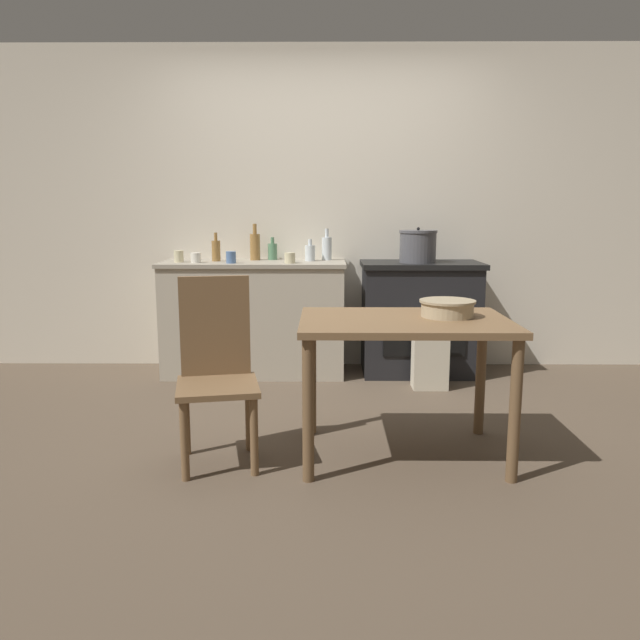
# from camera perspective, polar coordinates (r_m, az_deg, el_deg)

# --- Properties ---
(ground_plane) EXTENTS (14.00, 14.00, 0.00)m
(ground_plane) POSITION_cam_1_polar(r_m,az_deg,el_deg) (3.76, -0.06, -9.79)
(ground_plane) COLOR brown
(wall_back) EXTENTS (8.00, 0.07, 2.55)m
(wall_back) POSITION_cam_1_polar(r_m,az_deg,el_deg) (5.12, 0.12, 10.03)
(wall_back) COLOR beige
(wall_back) RESTS_ON ground_plane
(counter_cabinet) EXTENTS (1.42, 0.58, 0.88)m
(counter_cabinet) POSITION_cam_1_polar(r_m,az_deg,el_deg) (4.92, -6.00, 0.22)
(counter_cabinet) COLOR #B2A893
(counter_cabinet) RESTS_ON ground_plane
(stove) EXTENTS (0.92, 0.57, 0.88)m
(stove) POSITION_cam_1_polar(r_m,az_deg,el_deg) (4.95, 9.09, 0.21)
(stove) COLOR black
(stove) RESTS_ON ground_plane
(work_table) EXTENTS (1.06, 0.75, 0.73)m
(work_table) POSITION_cam_1_polar(r_m,az_deg,el_deg) (3.22, 7.70, -1.71)
(work_table) COLOR brown
(work_table) RESTS_ON ground_plane
(chair) EXTENTS (0.47, 0.47, 0.94)m
(chair) POSITION_cam_1_polar(r_m,az_deg,el_deg) (3.22, -9.43, -4.31)
(chair) COLOR brown
(chair) RESTS_ON ground_plane
(flour_sack) EXTENTS (0.25, 0.18, 0.41)m
(flour_sack) POSITION_cam_1_polar(r_m,az_deg,el_deg) (4.57, 10.02, -3.63)
(flour_sack) COLOR beige
(flour_sack) RESTS_ON ground_plane
(stock_pot) EXTENTS (0.29, 0.29, 0.27)m
(stock_pot) POSITION_cam_1_polar(r_m,az_deg,el_deg) (4.83, 8.94, 6.67)
(stock_pot) COLOR #4C4C51
(stock_pot) RESTS_ON stove
(mixing_bowl_large) EXTENTS (0.29, 0.29, 0.09)m
(mixing_bowl_large) POSITION_cam_1_polar(r_m,az_deg,el_deg) (3.29, 11.57, 1.13)
(mixing_bowl_large) COLOR tan
(mixing_bowl_large) RESTS_ON work_table
(bottle_far_left) EXTENTS (0.08, 0.08, 0.29)m
(bottle_far_left) POSITION_cam_1_polar(r_m,az_deg,el_deg) (5.00, -5.96, 6.74)
(bottle_far_left) COLOR olive
(bottle_far_left) RESTS_ON counter_cabinet
(bottle_left) EXTENTS (0.08, 0.08, 0.17)m
(bottle_left) POSITION_cam_1_polar(r_m,az_deg,el_deg) (4.89, -0.91, 6.18)
(bottle_left) COLOR silver
(bottle_left) RESTS_ON counter_cabinet
(bottle_mid_left) EXTENTS (0.08, 0.08, 0.25)m
(bottle_mid_left) POSITION_cam_1_polar(r_m,az_deg,el_deg) (4.97, 0.62, 6.61)
(bottle_mid_left) COLOR silver
(bottle_mid_left) RESTS_ON counter_cabinet
(bottle_center_left) EXTENTS (0.07, 0.07, 0.22)m
(bottle_center_left) POSITION_cam_1_polar(r_m,az_deg,el_deg) (4.93, -9.48, 6.32)
(bottle_center_left) COLOR olive
(bottle_center_left) RESTS_ON counter_cabinet
(bottle_center) EXTENTS (0.07, 0.07, 0.18)m
(bottle_center) POSITION_cam_1_polar(r_m,az_deg,el_deg) (5.02, -4.36, 6.31)
(bottle_center) COLOR #517F5B
(bottle_center) RESTS_ON counter_cabinet
(cup_center_right) EXTENTS (0.07, 0.07, 0.09)m
(cup_center_right) POSITION_cam_1_polar(r_m,az_deg,el_deg) (4.89, -12.79, 5.70)
(cup_center_right) COLOR beige
(cup_center_right) RESTS_ON counter_cabinet
(cup_mid_right) EXTENTS (0.08, 0.08, 0.08)m
(cup_mid_right) POSITION_cam_1_polar(r_m,az_deg,el_deg) (4.69, -2.77, 5.69)
(cup_mid_right) COLOR beige
(cup_mid_right) RESTS_ON counter_cabinet
(cup_right) EXTENTS (0.07, 0.07, 0.09)m
(cup_right) POSITION_cam_1_polar(r_m,az_deg,el_deg) (4.73, -8.14, 5.69)
(cup_right) COLOR #4C6B99
(cup_right) RESTS_ON counter_cabinet
(cup_far_right) EXTENTS (0.08, 0.08, 0.08)m
(cup_far_right) POSITION_cam_1_polar(r_m,az_deg,el_deg) (4.82, -11.29, 5.61)
(cup_far_right) COLOR silver
(cup_far_right) RESTS_ON counter_cabinet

